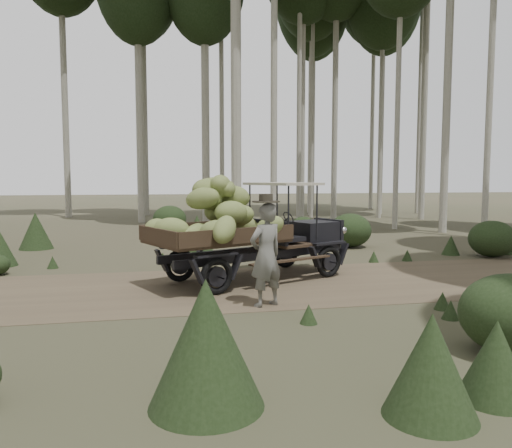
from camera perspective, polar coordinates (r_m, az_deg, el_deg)
name	(u,v)px	position (r m, az deg, el deg)	size (l,w,h in m)	color
ground	(237,286)	(10.12, -2.19, -7.14)	(120.00, 120.00, 0.00)	#473D2B
dirt_track	(237,286)	(10.12, -2.19, -7.12)	(70.00, 4.00, 0.01)	brown
banana_truck	(234,220)	(10.26, -2.50, 0.48)	(4.71, 3.25, 2.28)	black
farmer	(266,254)	(8.42, 1.13, -3.40)	(0.76, 0.66, 1.91)	#5F5D56
undergrowth	(296,263)	(10.04, 4.63, -4.45)	(22.35, 19.75, 1.24)	#233319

